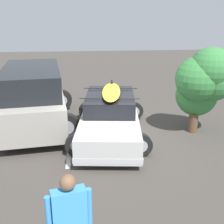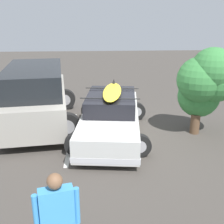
# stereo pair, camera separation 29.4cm
# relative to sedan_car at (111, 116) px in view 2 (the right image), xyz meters

# --- Properties ---
(ground_plane) EXTENTS (44.00, 44.00, 0.02)m
(ground_plane) POSITION_rel_sedan_car_xyz_m (-0.20, 0.09, -0.61)
(ground_plane) COLOR #423D38
(ground_plane) RESTS_ON ground
(parking_stripe) EXTENTS (0.12, 3.93, 0.00)m
(parking_stripe) POSITION_rel_sedan_car_xyz_m (1.23, 0.04, -0.60)
(parking_stripe) COLOR silver
(parking_stripe) RESTS_ON ground
(sedan_car) EXTENTS (2.61, 4.67, 1.54)m
(sedan_car) POSITION_rel_sedan_car_xyz_m (0.00, 0.00, 0.00)
(sedan_car) COLOR silver
(sedan_car) RESTS_ON ground
(suv_car) EXTENTS (3.06, 5.06, 1.95)m
(suv_car) POSITION_rel_sedan_car_xyz_m (2.45, -1.11, 0.40)
(suv_car) COLOR #9E998E
(suv_car) RESTS_ON ground
(person_bystander) EXTENTS (0.61, 0.28, 1.60)m
(person_bystander) POSITION_rel_sedan_car_xyz_m (1.03, 4.92, 0.36)
(person_bystander) COLOR #33384C
(person_bystander) RESTS_ON ground
(bush_near_left) EXTENTS (1.79, 1.80, 2.70)m
(bush_near_left) POSITION_rel_sedan_car_xyz_m (-2.80, 0.12, 1.05)
(bush_near_left) COLOR brown
(bush_near_left) RESTS_ON ground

